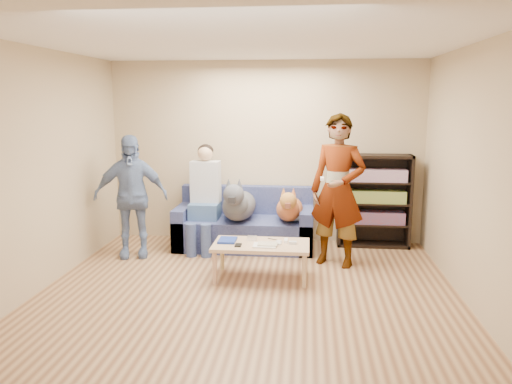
# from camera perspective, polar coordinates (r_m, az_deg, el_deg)

# --- Properties ---
(ground) EXTENTS (5.00, 5.00, 0.00)m
(ground) POSITION_cam_1_polar(r_m,az_deg,el_deg) (5.14, -1.45, -12.93)
(ground) COLOR brown
(ground) RESTS_ON ground
(ceiling) EXTENTS (5.00, 5.00, 0.00)m
(ceiling) POSITION_cam_1_polar(r_m,az_deg,el_deg) (4.75, -1.60, 17.22)
(ceiling) COLOR white
(ceiling) RESTS_ON ground
(wall_back) EXTENTS (4.50, 0.00, 4.50)m
(wall_back) POSITION_cam_1_polar(r_m,az_deg,el_deg) (7.24, 1.09, 4.58)
(wall_back) COLOR tan
(wall_back) RESTS_ON ground
(wall_front) EXTENTS (4.50, 0.00, 4.50)m
(wall_front) POSITION_cam_1_polar(r_m,az_deg,el_deg) (2.38, -9.51, -7.76)
(wall_front) COLOR tan
(wall_front) RESTS_ON ground
(wall_left) EXTENTS (0.00, 5.00, 5.00)m
(wall_left) POSITION_cam_1_polar(r_m,az_deg,el_deg) (5.54, -25.28, 1.77)
(wall_left) COLOR tan
(wall_left) RESTS_ON ground
(wall_right) EXTENTS (0.00, 5.00, 5.00)m
(wall_right) POSITION_cam_1_polar(r_m,az_deg,el_deg) (5.01, 24.94, 0.98)
(wall_right) COLOR tan
(wall_right) RESTS_ON ground
(blanket) EXTENTS (0.45, 0.38, 0.16)m
(blanket) POSITION_cam_1_polar(r_m,az_deg,el_deg) (6.81, 4.54, -2.60)
(blanket) COLOR #A5A5AA
(blanket) RESTS_ON sofa
(person_standing_right) EXTENTS (0.81, 0.67, 1.89)m
(person_standing_right) POSITION_cam_1_polar(r_m,az_deg,el_deg) (6.22, 9.33, 0.16)
(person_standing_right) COLOR gray
(person_standing_right) RESTS_ON ground
(person_standing_left) EXTENTS (1.01, 0.61, 1.61)m
(person_standing_left) POSITION_cam_1_polar(r_m,az_deg,el_deg) (6.70, -14.12, -0.49)
(person_standing_left) COLOR #7B9BC6
(person_standing_left) RESTS_ON ground
(held_controller) EXTENTS (0.05, 0.13, 0.03)m
(held_controller) POSITION_cam_1_polar(r_m,az_deg,el_deg) (5.98, 7.57, 1.52)
(held_controller) COLOR white
(held_controller) RESTS_ON person_standing_right
(notebook_blue) EXTENTS (0.20, 0.26, 0.03)m
(notebook_blue) POSITION_cam_1_polar(r_m,az_deg,el_deg) (5.85, -3.28, -5.52)
(notebook_blue) COLOR navy
(notebook_blue) RESTS_ON coffee_table
(papers) EXTENTS (0.26, 0.20, 0.02)m
(papers) POSITION_cam_1_polar(r_m,az_deg,el_deg) (5.65, 1.01, -6.12)
(papers) COLOR silver
(papers) RESTS_ON coffee_table
(magazine) EXTENTS (0.22, 0.17, 0.01)m
(magazine) POSITION_cam_1_polar(r_m,az_deg,el_deg) (5.67, 1.33, -5.94)
(magazine) COLOR #B6AB91
(magazine) RESTS_ON coffee_table
(camera_silver) EXTENTS (0.11, 0.06, 0.05)m
(camera_silver) POSITION_cam_1_polar(r_m,az_deg,el_deg) (5.87, -0.46, -5.30)
(camera_silver) COLOR silver
(camera_silver) RESTS_ON coffee_table
(controller_a) EXTENTS (0.04, 0.13, 0.03)m
(controller_a) POSITION_cam_1_polar(r_m,az_deg,el_deg) (5.83, 3.45, -5.55)
(controller_a) COLOR white
(controller_a) RESTS_ON coffee_table
(controller_b) EXTENTS (0.09, 0.06, 0.03)m
(controller_b) POSITION_cam_1_polar(r_m,az_deg,el_deg) (5.75, 4.21, -5.79)
(controller_b) COLOR silver
(controller_b) RESTS_ON coffee_table
(headphone_cup_a) EXTENTS (0.07, 0.07, 0.02)m
(headphone_cup_a) POSITION_cam_1_polar(r_m,az_deg,el_deg) (5.72, 2.58, -5.91)
(headphone_cup_a) COLOR white
(headphone_cup_a) RESTS_ON coffee_table
(headphone_cup_b) EXTENTS (0.07, 0.07, 0.02)m
(headphone_cup_b) POSITION_cam_1_polar(r_m,az_deg,el_deg) (5.79, 2.63, -5.69)
(headphone_cup_b) COLOR silver
(headphone_cup_b) RESTS_ON coffee_table
(pen_orange) EXTENTS (0.13, 0.06, 0.01)m
(pen_orange) POSITION_cam_1_polar(r_m,az_deg,el_deg) (5.60, 0.24, -6.31)
(pen_orange) COLOR orange
(pen_orange) RESTS_ON coffee_table
(pen_black) EXTENTS (0.13, 0.08, 0.01)m
(pen_black) POSITION_cam_1_polar(r_m,az_deg,el_deg) (5.92, 1.93, -5.40)
(pen_black) COLOR black
(pen_black) RESTS_ON coffee_table
(wallet) EXTENTS (0.07, 0.12, 0.02)m
(wallet) POSITION_cam_1_polar(r_m,az_deg,el_deg) (5.67, -2.05, -6.09)
(wallet) COLOR black
(wallet) RESTS_ON coffee_table
(sofa) EXTENTS (1.90, 0.85, 0.82)m
(sofa) POSITION_cam_1_polar(r_m,az_deg,el_deg) (7.05, -1.26, -4.00)
(sofa) COLOR #515B93
(sofa) RESTS_ON ground
(person_seated) EXTENTS (0.40, 0.73, 1.47)m
(person_seated) POSITION_cam_1_polar(r_m,az_deg,el_deg) (6.91, -5.91, -0.17)
(person_seated) COLOR #456698
(person_seated) RESTS_ON sofa
(dog_gray) EXTENTS (0.44, 1.27, 0.64)m
(dog_gray) POSITION_cam_1_polar(r_m,az_deg,el_deg) (6.76, -2.05, -1.39)
(dog_gray) COLOR #494A52
(dog_gray) RESTS_ON sofa
(dog_tan) EXTENTS (0.36, 1.14, 0.52)m
(dog_tan) POSITION_cam_1_polar(r_m,az_deg,el_deg) (6.74, 3.83, -1.81)
(dog_tan) COLOR #A85F33
(dog_tan) RESTS_ON sofa
(coffee_table) EXTENTS (1.10, 0.60, 0.42)m
(coffee_table) POSITION_cam_1_polar(r_m,az_deg,el_deg) (5.77, 0.60, -6.34)
(coffee_table) COLOR tan
(coffee_table) RESTS_ON ground
(bookshelf) EXTENTS (1.00, 0.34, 1.30)m
(bookshelf) POSITION_cam_1_polar(r_m,az_deg,el_deg) (7.20, 13.34, -0.74)
(bookshelf) COLOR black
(bookshelf) RESTS_ON ground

